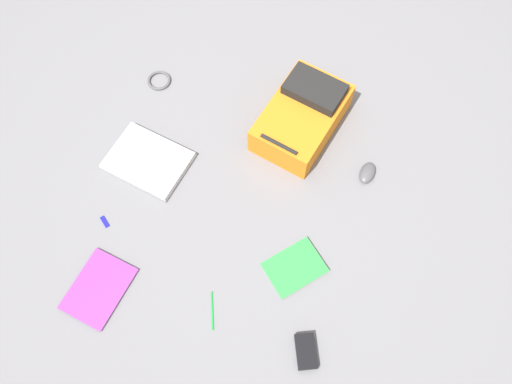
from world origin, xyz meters
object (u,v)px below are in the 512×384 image
backpack (303,116)px  cable_coil (159,81)px  computer_mouse (367,173)px  power_brick (306,351)px  usb_stick (105,222)px  laptop (148,161)px  book_red (99,289)px  pen_black (212,311)px  book_manual (295,268)px

backpack → cable_coil: 0.72m
cable_coil → computer_mouse: bearing=164.9°
power_brick → usb_stick: size_ratio=2.35×
laptop → cable_coil: 0.44m
book_red → cable_coil: size_ratio=2.84×
backpack → power_brick: (-0.20, 0.98, -0.07)m
pen_black → usb_stick: bearing=-25.9°
book_manual → power_brick: 0.33m
laptop → usb_stick: (0.10, 0.31, -0.01)m
backpack → computer_mouse: size_ratio=4.80×
backpack → book_red: size_ratio=1.65×
book_manual → usb_stick: bearing=-1.6°
book_red → cable_coil: same height
laptop → computer_mouse: (-0.95, -0.15, 0.00)m
computer_mouse → usb_stick: size_ratio=1.95×
pen_black → laptop: bearing=-52.3°
book_red → cable_coil: bearing=-86.5°
laptop → backpack: bearing=-151.9°
power_brick → pen_black: (0.38, -0.07, -0.01)m
laptop → pen_black: 0.72m
laptop → book_manual: bearing=155.3°
book_manual → pen_black: bearing=40.2°
computer_mouse → book_red: bearing=49.6°
laptop → power_brick: (-0.82, 0.64, -0.00)m
computer_mouse → laptop: bearing=21.5°
cable_coil → power_brick: bearing=130.2°
power_brick → pen_black: 0.39m
backpack → cable_coil: (0.71, -0.10, -0.08)m
cable_coil → pen_black: size_ratio=0.75×
book_red → usb_stick: 0.29m
book_red → computer_mouse: (-0.97, -0.74, 0.01)m
cable_coil → power_brick: (-0.91, 1.07, 0.01)m
book_manual → usb_stick: size_ratio=5.04×
computer_mouse → usb_stick: (1.05, 0.46, -0.01)m
cable_coil → usb_stick: cable_coil is taller
computer_mouse → backpack: bearing=-16.8°
power_brick → pen_black: size_ratio=0.88×
cable_coil → power_brick: 1.40m
book_manual → cable_coil: 1.11m
cable_coil → pen_black: cable_coil is taller
pen_black → usb_stick: size_ratio=2.67×
pen_black → usb_stick: 0.60m
backpack → computer_mouse: backpack is taller
book_red → power_brick: (-0.85, 0.06, 0.01)m
laptop → power_brick: laptop is taller
backpack → power_brick: 1.00m
usb_stick → power_brick: bearing=160.1°
book_red → pen_black: bearing=-178.1°
computer_mouse → power_brick: (0.13, 0.79, -0.00)m
computer_mouse → pen_black: (0.51, 0.72, -0.01)m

